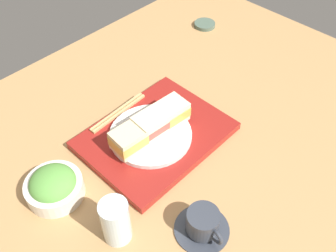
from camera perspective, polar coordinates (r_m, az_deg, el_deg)
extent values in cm
cube|color=tan|center=(104.07, -0.05, -0.49)|extent=(140.00, 100.00, 3.00)
cube|color=maroon|center=(99.13, -1.87, -1.42)|extent=(36.17, 27.76, 2.16)
cylinder|color=silver|center=(97.05, -2.62, -1.31)|extent=(21.09, 21.09, 1.26)
cube|color=beige|center=(99.17, 0.38, 1.22)|extent=(7.94, 6.90, 1.43)
cube|color=gold|center=(97.70, 0.39, 2.06)|extent=(8.06, 7.23, 2.69)
cube|color=beige|center=(96.27, 0.39, 2.93)|extent=(7.94, 6.90, 1.43)
cube|color=beige|center=(95.93, -2.65, -0.71)|extent=(7.94, 6.90, 1.77)
cube|color=#B74C42|center=(94.48, -2.69, 0.10)|extent=(8.04, 7.03, 2.19)
cube|color=beige|center=(93.05, -2.73, 0.94)|extent=(7.94, 6.90, 1.77)
cube|color=beige|center=(93.42, -5.86, -2.93)|extent=(7.94, 6.90, 1.26)
cube|color=gold|center=(91.90, -5.96, -2.12)|extent=(8.12, 6.93, 2.76)
cube|color=beige|center=(90.40, -6.05, -1.28)|extent=(7.94, 6.90, 1.26)
cylinder|color=silver|center=(91.42, -16.61, -8.96)|extent=(13.19, 13.19, 4.29)
ellipsoid|color=#5B9E42|center=(89.72, -16.90, -8.19)|extent=(10.53, 10.53, 5.79)
cube|color=tan|center=(104.13, -7.66, 2.19)|extent=(18.89, 1.58, 0.70)
cube|color=tan|center=(103.54, -7.26, 1.92)|extent=(18.89, 1.58, 0.70)
cylinder|color=#333842|center=(84.81, 5.08, -15.11)|extent=(12.01, 12.01, 0.80)
cylinder|color=#333842|center=(82.07, 5.23, -14.08)|extent=(7.02, 7.02, 5.45)
cylinder|color=#382111|center=(80.06, 5.34, -13.27)|extent=(6.46, 6.46, 0.40)
torus|color=#333842|center=(80.79, 7.19, -16.07)|extent=(1.41, 3.93, 3.85)
cylinder|color=silver|center=(80.04, -7.85, -13.95)|extent=(6.02, 6.02, 11.34)
cylinder|color=#4C6051|center=(141.43, 5.52, 14.90)|extent=(7.45, 7.45, 1.32)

